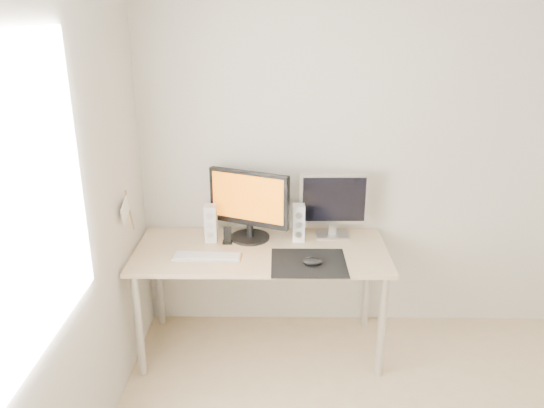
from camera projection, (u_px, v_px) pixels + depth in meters
name	position (u px, v px, depth m)	size (l,w,h in m)	color
wall_back	(402.00, 155.00, 3.52)	(3.50, 3.50, 0.00)	beige
wall_left	(20.00, 279.00, 1.90)	(3.50, 3.50, 0.00)	beige
window_pane	(11.00, 214.00, 1.81)	(1.30, 1.30, 0.00)	white
mousepad	(309.00, 263.00, 3.18)	(0.45, 0.40, 0.00)	black
mouse	(312.00, 261.00, 3.14)	(0.12, 0.07, 0.04)	black
desk	(261.00, 260.00, 3.39)	(1.60, 0.70, 0.73)	#D1B587
main_monitor	(249.00, 203.00, 3.43)	(0.52, 0.34, 0.47)	black
second_monitor	(334.00, 202.00, 3.48)	(0.45, 0.16, 0.43)	#BCBCBE
speaker_left	(211.00, 223.00, 3.45)	(0.08, 0.09, 0.24)	white
speaker_right	(299.00, 223.00, 3.46)	(0.08, 0.09, 0.24)	white
keyboard	(207.00, 256.00, 3.25)	(0.43, 0.14, 0.02)	silver
phone_dock	(228.00, 238.00, 3.44)	(0.06, 0.05, 0.11)	black
pennant	(127.00, 210.00, 3.13)	(0.01, 0.23, 0.29)	#A57F54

